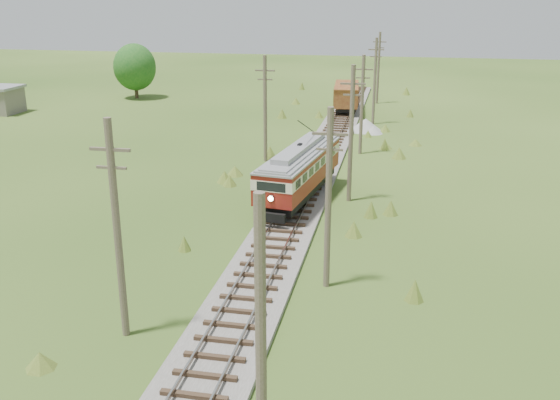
# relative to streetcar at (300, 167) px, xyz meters

# --- Properties ---
(railbed_main) EXTENTS (3.60, 96.00, 0.57)m
(railbed_main) POSITION_rel_streetcar_xyz_m (0.00, 4.03, -2.23)
(railbed_main) COLOR #605B54
(railbed_main) RESTS_ON ground
(streetcar) EXTENTS (4.11, 11.23, 5.08)m
(streetcar) POSITION_rel_streetcar_xyz_m (0.00, 0.00, 0.00)
(streetcar) COLOR black
(streetcar) RESTS_ON ground
(gondola) EXTENTS (3.27, 8.39, 2.73)m
(gondola) POSITION_rel_streetcar_xyz_m (0.00, 32.69, -0.38)
(gondola) COLOR black
(gondola) RESTS_ON ground
(gravel_pile) EXTENTS (3.47, 3.68, 1.26)m
(gravel_pile) POSITION_rel_streetcar_xyz_m (2.98, 23.23, -1.83)
(gravel_pile) COLOR gray
(gravel_pile) RESTS_ON ground
(utility_pole_r_1) EXTENTS (0.30, 0.30, 8.80)m
(utility_pole_r_1) POSITION_rel_streetcar_xyz_m (3.10, -24.97, 1.98)
(utility_pole_r_1) COLOR brown
(utility_pole_r_1) RESTS_ON ground
(utility_pole_r_2) EXTENTS (1.60, 0.30, 8.60)m
(utility_pole_r_2) POSITION_rel_streetcar_xyz_m (3.30, -11.97, 2.00)
(utility_pole_r_2) COLOR brown
(utility_pole_r_2) RESTS_ON ground
(utility_pole_r_3) EXTENTS (1.60, 0.30, 9.00)m
(utility_pole_r_3) POSITION_rel_streetcar_xyz_m (3.20, 1.03, 2.21)
(utility_pole_r_3) COLOR brown
(utility_pole_r_3) RESTS_ON ground
(utility_pole_r_4) EXTENTS (1.60, 0.30, 8.40)m
(utility_pole_r_4) POSITION_rel_streetcar_xyz_m (3.00, 14.03, 1.90)
(utility_pole_r_4) COLOR brown
(utility_pole_r_4) RESTS_ON ground
(utility_pole_r_5) EXTENTS (1.60, 0.30, 8.90)m
(utility_pole_r_5) POSITION_rel_streetcar_xyz_m (3.40, 27.03, 2.16)
(utility_pole_r_5) COLOR brown
(utility_pole_r_5) RESTS_ON ground
(utility_pole_r_6) EXTENTS (1.60, 0.30, 8.70)m
(utility_pole_r_6) POSITION_rel_streetcar_xyz_m (3.20, 40.03, 2.05)
(utility_pole_r_6) COLOR brown
(utility_pole_r_6) RESTS_ON ground
(utility_pole_l_a) EXTENTS (1.60, 0.30, 9.00)m
(utility_pole_l_a) POSITION_rel_streetcar_xyz_m (-4.20, -17.97, 2.21)
(utility_pole_l_a) COLOR brown
(utility_pole_l_a) RESTS_ON ground
(utility_pole_l_b) EXTENTS (1.60, 0.30, 8.60)m
(utility_pole_l_b) POSITION_rel_streetcar_xyz_m (-4.50, 10.03, 2.00)
(utility_pole_l_b) COLOR brown
(utility_pole_l_b) RESTS_ON ground
(tree_mid_a) EXTENTS (5.46, 5.46, 7.03)m
(tree_mid_a) POSITION_rel_streetcar_xyz_m (-28.00, 38.03, 1.60)
(tree_mid_a) COLOR #38281C
(tree_mid_a) RESTS_ON ground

